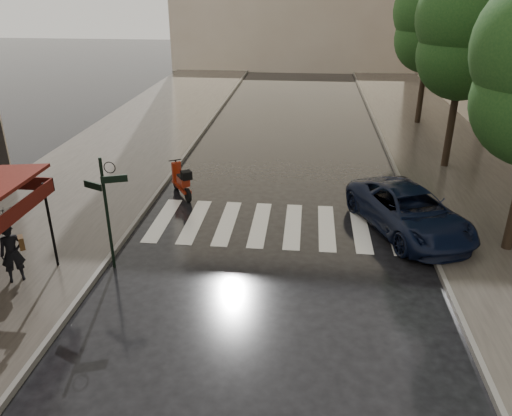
# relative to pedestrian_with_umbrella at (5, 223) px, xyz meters

# --- Properties ---
(ground) EXTENTS (120.00, 120.00, 0.00)m
(ground) POSITION_rel_pedestrian_with_umbrella_xyz_m (3.32, -1.96, -1.71)
(ground) COLOR black
(ground) RESTS_ON ground
(sidewalk_near) EXTENTS (6.00, 60.00, 0.12)m
(sidewalk_near) POSITION_rel_pedestrian_with_umbrella_xyz_m (-1.18, 10.04, -1.65)
(sidewalk_near) COLOR #38332D
(sidewalk_near) RESTS_ON ground
(sidewalk_far) EXTENTS (5.50, 60.00, 0.12)m
(sidewalk_far) POSITION_rel_pedestrian_with_umbrella_xyz_m (13.57, 10.04, -1.65)
(sidewalk_far) COLOR #38332D
(sidewalk_far) RESTS_ON ground
(curb_near) EXTENTS (0.12, 60.00, 0.16)m
(curb_near) POSITION_rel_pedestrian_with_umbrella_xyz_m (1.87, 10.04, -1.63)
(curb_near) COLOR #595651
(curb_near) RESTS_ON ground
(curb_far) EXTENTS (0.12, 60.00, 0.16)m
(curb_far) POSITION_rel_pedestrian_with_umbrella_xyz_m (10.77, 10.04, -1.63)
(curb_far) COLOR #595651
(curb_far) RESTS_ON ground
(crosswalk) EXTENTS (7.85, 3.20, 0.01)m
(crosswalk) POSITION_rel_pedestrian_with_umbrella_xyz_m (6.30, 4.04, -1.70)
(crosswalk) COLOR silver
(crosswalk) RESTS_ON ground
(signpost) EXTENTS (1.17, 0.29, 3.10)m
(signpost) POSITION_rel_pedestrian_with_umbrella_xyz_m (2.13, 1.04, 0.12)
(signpost) COLOR black
(signpost) RESTS_ON ground
(tree_mid) EXTENTS (3.80, 3.80, 8.34)m
(tree_mid) POSITION_rel_pedestrian_with_umbrella_xyz_m (12.82, 10.04, 3.89)
(tree_mid) COLOR black
(tree_mid) RESTS_ON sidewalk_far
(tree_far) EXTENTS (3.80, 3.80, 8.16)m
(tree_far) POSITION_rel_pedestrian_with_umbrella_xyz_m (13.02, 17.04, 3.75)
(tree_far) COLOR black
(tree_far) RESTS_ON sidewalk_far
(pedestrian_with_umbrella) EXTENTS (1.27, 1.28, 2.38)m
(pedestrian_with_umbrella) POSITION_rel_pedestrian_with_umbrella_xyz_m (0.00, 0.00, 0.00)
(pedestrian_with_umbrella) COLOR black
(pedestrian_with_umbrella) RESTS_ON sidewalk_near
(scooter) EXTENTS (1.08, 1.55, 1.17)m
(scooter) POSITION_rel_pedestrian_with_umbrella_xyz_m (2.79, 6.04, -1.16)
(scooter) COLOR black
(scooter) RESTS_ON ground
(parked_car) EXTENTS (3.83, 5.30, 1.34)m
(parked_car) POSITION_rel_pedestrian_with_umbrella_xyz_m (10.32, 4.06, -1.04)
(parked_car) COLOR black
(parked_car) RESTS_ON ground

